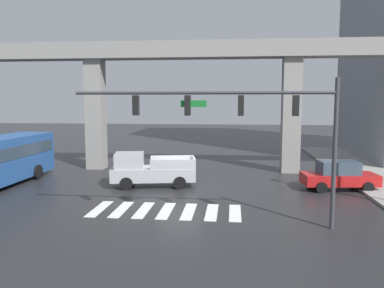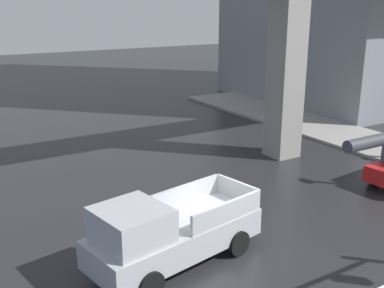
{
  "view_description": "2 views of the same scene",
  "coord_description": "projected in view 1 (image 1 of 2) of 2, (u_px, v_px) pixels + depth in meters",
  "views": [
    {
      "loc": [
        3.16,
        -23.13,
        5.33
      ],
      "look_at": [
        0.35,
        3.45,
        2.26
      ],
      "focal_mm": 36.45,
      "sensor_mm": 36.0,
      "label": 1
    },
    {
      "loc": [
        -7.32,
        -10.09,
        7.05
      ],
      "look_at": [
        0.94,
        3.56,
        2.17
      ],
      "focal_mm": 43.3,
      "sensor_mm": 36.0,
      "label": 2
    }
  ],
  "objects": [
    {
      "name": "crosswalk_stripes",
      "position": [
        166.0,
        211.0,
        18.71
      ],
      "size": [
        7.15,
        2.8,
        0.01
      ],
      "color": "silver",
      "rests_on": "ground"
    },
    {
      "name": "traffic_signal_mast",
      "position": [
        244.0,
        116.0,
        15.99
      ],
      "size": [
        10.89,
        0.32,
        6.2
      ],
      "color": "#38383D",
      "rests_on": "ground"
    },
    {
      "name": "ground_plane",
      "position": [
        180.0,
        187.0,
        23.79
      ],
      "size": [
        120.0,
        120.0,
        0.0
      ],
      "primitive_type": "plane",
      "color": "#232326"
    },
    {
      "name": "sidewalk_east",
      "position": [
        382.0,
        183.0,
        24.44
      ],
      "size": [
        4.0,
        36.0,
        0.15
      ],
      "primitive_type": "cube",
      "color": "gray",
      "rests_on": "ground"
    },
    {
      "name": "pickup_truck",
      "position": [
        148.0,
        170.0,
        23.93
      ],
      "size": [
        5.36,
        2.79,
        2.08
      ],
      "color": "#A8AAAF",
      "rests_on": "ground"
    },
    {
      "name": "sedan_red",
      "position": [
        339.0,
        175.0,
        23.05
      ],
      "size": [
        4.46,
        2.3,
        1.72
      ],
      "color": "red",
      "rests_on": "ground"
    },
    {
      "name": "fire_hydrant",
      "position": [
        353.0,
        175.0,
        25.36
      ],
      "size": [
        0.24,
        0.24,
        0.85
      ],
      "color": "red",
      "rests_on": "ground"
    },
    {
      "name": "elevated_overpass",
      "position": [
        191.0,
        63.0,
        28.63
      ],
      "size": [
        51.51,
        1.96,
        9.52
      ],
      "color": "gray",
      "rests_on": "ground"
    }
  ]
}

